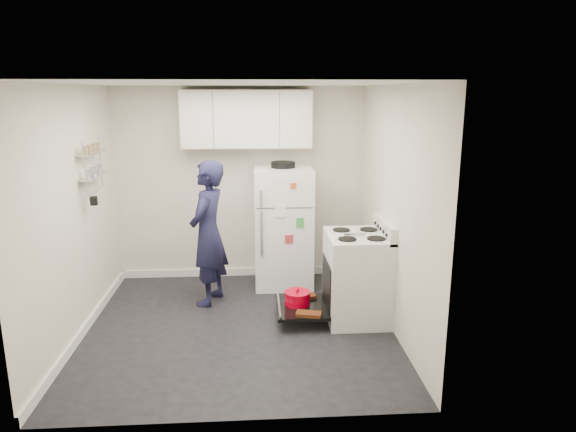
{
  "coord_description": "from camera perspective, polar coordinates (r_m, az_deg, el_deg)",
  "views": [
    {
      "loc": [
        0.18,
        -5.03,
        2.42
      ],
      "look_at": [
        0.56,
        0.63,
        1.05
      ],
      "focal_mm": 32.0,
      "sensor_mm": 36.0,
      "label": 1
    }
  ],
  "objects": [
    {
      "name": "upper_cabinets",
      "position": [
        6.47,
        -4.62,
        10.71
      ],
      "size": [
        1.6,
        0.33,
        0.7
      ],
      "primitive_type": "cube",
      "color": "silver",
      "rests_on": "room"
    },
    {
      "name": "open_oven_door",
      "position": [
        5.67,
        1.33,
        -9.62
      ],
      "size": [
        0.55,
        0.71,
        0.22
      ],
      "color": "black",
      "rests_on": "ground"
    },
    {
      "name": "wall_shelf_rack",
      "position": [
        5.82,
        -20.86,
        5.35
      ],
      "size": [
        0.14,
        0.6,
        0.61
      ],
      "color": "#B2B2B7",
      "rests_on": "room"
    },
    {
      "name": "person",
      "position": [
        5.97,
        -8.85,
        -1.91
      ],
      "size": [
        0.57,
        0.71,
        1.68
      ],
      "primitive_type": "imported",
      "rotation": [
        0.0,
        0.0,
        -1.88
      ],
      "color": "#181836",
      "rests_on": "ground"
    },
    {
      "name": "room",
      "position": [
        5.2,
        -6.03,
        0.04
      ],
      "size": [
        3.21,
        3.21,
        2.51
      ],
      "color": "black",
      "rests_on": "ground"
    },
    {
      "name": "refrigerator",
      "position": [
        6.5,
        -0.54,
        -1.16
      ],
      "size": [
        0.72,
        0.74,
        1.59
      ],
      "color": "white",
      "rests_on": "ground"
    },
    {
      "name": "electric_range",
      "position": [
        5.64,
        7.54,
        -6.8
      ],
      "size": [
        0.66,
        0.76,
        1.1
      ],
      "color": "silver",
      "rests_on": "ground"
    }
  ]
}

